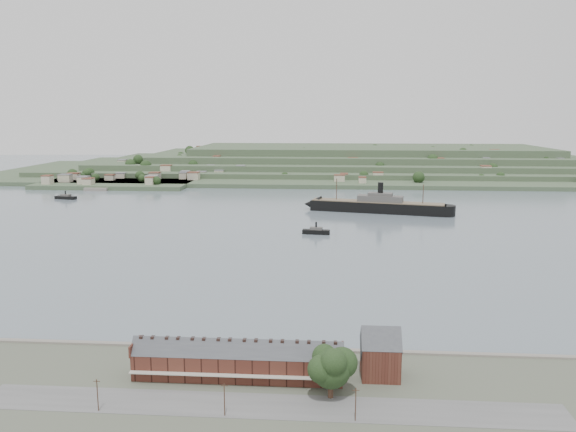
# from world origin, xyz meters

# --- Properties ---
(ground) EXTENTS (1400.00, 1400.00, 0.00)m
(ground) POSITION_xyz_m (0.00, 0.00, 0.00)
(ground) COLOR slate
(ground) RESTS_ON ground
(near_shore) EXTENTS (220.00, 80.00, 2.60)m
(near_shore) POSITION_xyz_m (0.00, -186.75, 1.01)
(near_shore) COLOR #4C5142
(near_shore) RESTS_ON ground
(terrace_row) EXTENTS (55.60, 9.80, 11.07)m
(terrace_row) POSITION_xyz_m (-10.00, -168.02, 6.84)
(terrace_row) COLOR #49221A
(terrace_row) RESTS_ON ground
(gabled_building) EXTENTS (10.40, 10.18, 14.09)m
(gabled_building) POSITION_xyz_m (27.50, -164.00, 8.19)
(gabled_building) COLOR #49221A
(gabled_building) RESTS_ON ground
(far_peninsula) EXTENTS (760.00, 309.00, 30.00)m
(far_peninsula) POSITION_xyz_m (27.91, 393.10, 11.88)
(far_peninsula) COLOR #3E5237
(far_peninsula) RESTS_ON ground
(steamship) EXTENTS (109.39, 35.91, 26.55)m
(steamship) POSITION_xyz_m (46.27, 103.90, 4.90)
(steamship) COLOR black
(steamship) RESTS_ON ground
(tugboat) EXTENTS (16.66, 6.06, 7.33)m
(tugboat) POSITION_xyz_m (6.13, 24.47, 1.79)
(tugboat) COLOR black
(tugboat) RESTS_ON ground
(ferry_west) EXTENTS (19.53, 9.32, 7.06)m
(ferry_west) POSITION_xyz_m (-209.11, 150.59, 1.70)
(ferry_west) COLOR black
(ferry_west) RESTS_ON ground
(fig_tree) EXTENTS (12.27, 10.63, 13.70)m
(fig_tree) POSITION_xyz_m (14.72, -177.09, 10.36)
(fig_tree) COLOR #412A1E
(fig_tree) RESTS_ON ground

